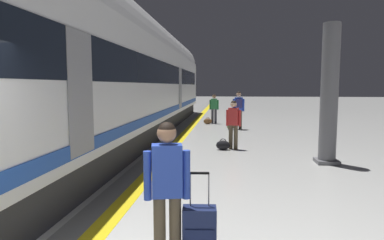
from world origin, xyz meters
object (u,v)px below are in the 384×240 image
(high_speed_train, at_px, (106,70))
(traveller_foreground, at_px, (167,184))
(suitcase_near, at_px, (231,122))
(passenger_mid, at_px, (233,121))
(rolling_suitcase_foreground, at_px, (199,233))
(passenger_far, at_px, (214,107))
(duffel_bag_mid, at_px, (223,145))
(passenger_near, at_px, (239,107))
(duffel_bag_far, at_px, (208,121))
(platform_pillar, at_px, (329,97))

(high_speed_train, height_order, traveller_foreground, high_speed_train)
(traveller_foreground, bearing_deg, suitcase_near, 85.91)
(high_speed_train, relative_size, traveller_foreground, 20.24)
(high_speed_train, xyz_separation_m, passenger_mid, (4.02, 0.32, -1.60))
(suitcase_near, bearing_deg, high_speed_train, -128.09)
(rolling_suitcase_foreground, height_order, passenger_mid, passenger_mid)
(rolling_suitcase_foreground, height_order, passenger_far, passenger_far)
(duffel_bag_mid, bearing_deg, suitcase_near, 86.32)
(traveller_foreground, bearing_deg, passenger_far, 90.21)
(passenger_far, bearing_deg, rolling_suitcase_foreground, -88.36)
(passenger_near, relative_size, passenger_mid, 1.13)
(rolling_suitcase_foreground, relative_size, passenger_far, 0.67)
(passenger_far, relative_size, duffel_bag_far, 3.58)
(duffel_bag_mid, distance_m, passenger_far, 7.35)
(suitcase_near, xyz_separation_m, duffel_bag_mid, (-0.32, -4.98, -0.18))
(platform_pillar, bearing_deg, passenger_mid, 144.81)
(rolling_suitcase_foreground, xyz_separation_m, suitcase_near, (0.50, 11.78, -0.03))
(suitcase_near, relative_size, duffel_bag_far, 2.27)
(passenger_far, bearing_deg, passenger_near, -61.05)
(traveller_foreground, xyz_separation_m, platform_pillar, (3.25, 5.36, 0.78))
(suitcase_near, relative_size, platform_pillar, 0.28)
(passenger_mid, distance_m, duffel_bag_mid, 0.83)
(high_speed_train, bearing_deg, duffel_bag_mid, 2.37)
(suitcase_near, height_order, duffel_bag_mid, suitcase_near)
(high_speed_train, distance_m, platform_pillar, 6.62)
(passenger_mid, bearing_deg, duffel_bag_far, 100.07)
(duffel_bag_mid, relative_size, platform_pillar, 0.12)
(traveller_foreground, distance_m, platform_pillar, 6.32)
(high_speed_train, relative_size, passenger_mid, 21.26)
(passenger_near, relative_size, passenger_far, 1.11)
(high_speed_train, bearing_deg, duffel_bag_far, 68.70)
(traveller_foreground, height_order, passenger_far, traveller_foreground)
(high_speed_train, xyz_separation_m, duffel_bag_mid, (3.70, 0.15, -2.35))
(traveller_foreground, bearing_deg, passenger_mid, 83.14)
(duffel_bag_mid, relative_size, passenger_far, 0.28)
(duffel_bag_mid, bearing_deg, platform_pillar, -29.33)
(passenger_mid, relative_size, duffel_bag_far, 3.54)
(rolling_suitcase_foreground, distance_m, duffel_bag_far, 13.86)
(passenger_mid, relative_size, duffel_bag_mid, 3.54)
(passenger_mid, height_order, passenger_far, passenger_far)
(suitcase_near, height_order, passenger_mid, passenger_mid)
(high_speed_train, xyz_separation_m, duffel_bag_far, (2.80, 7.19, -2.35))
(high_speed_train, height_order, passenger_far, high_speed_train)
(high_speed_train, bearing_deg, passenger_mid, 4.51)
(passenger_mid, xyz_separation_m, duffel_bag_far, (-1.22, 6.87, -0.75))
(rolling_suitcase_foreground, relative_size, duffel_bag_far, 2.39)
(passenger_near, bearing_deg, suitcase_near, -163.14)
(passenger_mid, bearing_deg, rolling_suitcase_foreground, -94.09)
(rolling_suitcase_foreground, relative_size, passenger_near, 0.60)
(passenger_near, xyz_separation_m, passenger_mid, (-0.32, -4.91, -0.14))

